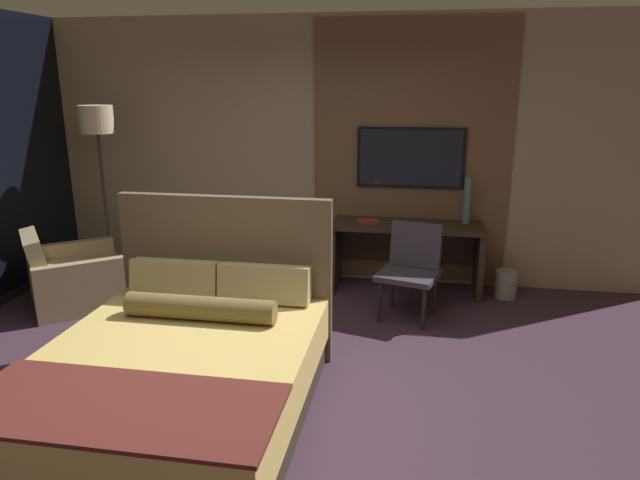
# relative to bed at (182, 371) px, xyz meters

# --- Properties ---
(ground_plane) EXTENTS (16.00, 16.00, 0.00)m
(ground_plane) POSITION_rel_bed_xyz_m (0.42, 0.35, -0.32)
(ground_plane) COLOR #3D2838
(wall_back_tv_panel) EXTENTS (7.20, 0.09, 2.80)m
(wall_back_tv_panel) POSITION_rel_bed_xyz_m (0.53, 2.94, 1.08)
(wall_back_tv_panel) COLOR tan
(wall_back_tv_panel) RESTS_ON ground_plane
(bed) EXTENTS (1.68, 2.09, 1.30)m
(bed) POSITION_rel_bed_xyz_m (0.00, 0.00, 0.00)
(bed) COLOR #33281E
(bed) RESTS_ON ground_plane
(desk) EXTENTS (1.53, 0.56, 0.72)m
(desk) POSITION_rel_bed_xyz_m (1.37, 2.63, 0.16)
(desk) COLOR #2D2319
(desk) RESTS_ON ground_plane
(tv) EXTENTS (1.11, 0.04, 0.62)m
(tv) POSITION_rel_bed_xyz_m (1.37, 2.87, 1.04)
(tv) COLOR black
(desk_chair) EXTENTS (0.63, 0.62, 0.87)m
(desk_chair) POSITION_rel_bed_xyz_m (1.43, 1.96, 0.19)
(desk_chair) COLOR #38333D
(desk_chair) RESTS_ON ground_plane
(armchair_by_window) EXTENTS (1.21, 1.21, 0.76)m
(armchair_by_window) POSITION_rel_bed_xyz_m (-1.84, 1.68, -0.07)
(armchair_by_window) COLOR #998460
(armchair_by_window) RESTS_ON ground_plane
(floor_lamp) EXTENTS (0.34, 0.34, 1.90)m
(floor_lamp) POSITION_rel_bed_xyz_m (-1.81, 2.32, 1.28)
(floor_lamp) COLOR #282623
(floor_lamp) RESTS_ON ground_plane
(vase_tall) EXTENTS (0.07, 0.07, 0.47)m
(vase_tall) POSITION_rel_bed_xyz_m (1.95, 2.73, 0.64)
(vase_tall) COLOR #4C706B
(vase_tall) RESTS_ON desk
(book) EXTENTS (0.26, 0.22, 0.03)m
(book) POSITION_rel_bed_xyz_m (0.96, 2.58, 0.41)
(book) COLOR maroon
(book) RESTS_ON desk
(waste_bin) EXTENTS (0.22, 0.22, 0.28)m
(waste_bin) POSITION_rel_bed_xyz_m (2.38, 2.58, -0.18)
(waste_bin) COLOR gray
(waste_bin) RESTS_ON ground_plane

